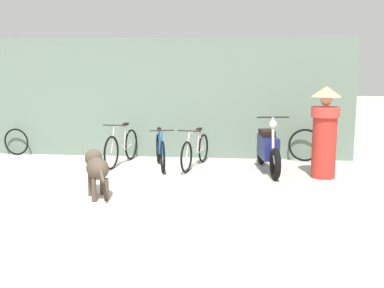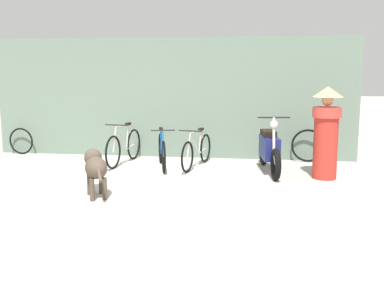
{
  "view_description": "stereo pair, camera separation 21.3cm",
  "coord_description": "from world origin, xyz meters",
  "px_view_note": "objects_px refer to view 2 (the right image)",
  "views": [
    {
      "loc": [
        1.64,
        -6.27,
        1.89
      ],
      "look_at": [
        0.79,
        1.37,
        0.65
      ],
      "focal_mm": 42.0,
      "sensor_mm": 36.0,
      "label": 1
    },
    {
      "loc": [
        1.86,
        -6.25,
        1.89
      ],
      "look_at": [
        0.79,
        1.37,
        0.65
      ],
      "focal_mm": 42.0,
      "sensor_mm": 36.0,
      "label": 2
    }
  ],
  "objects_px": {
    "spare_tire_right": "(308,146)",
    "bicycle_1": "(162,151)",
    "bicycle_2": "(197,151)",
    "person_in_robes": "(326,130)",
    "bicycle_0": "(124,147)",
    "stray_dog": "(95,167)",
    "spare_tire_left": "(21,141)",
    "motorcycle": "(269,150)"
  },
  "relations": [
    {
      "from": "bicycle_1",
      "to": "bicycle_2",
      "type": "height_order",
      "value": "bicycle_1"
    },
    {
      "from": "spare_tire_left",
      "to": "bicycle_0",
      "type": "bearing_deg",
      "value": -15.37
    },
    {
      "from": "stray_dog",
      "to": "spare_tire_left",
      "type": "xyz_separation_m",
      "value": [
        -2.94,
        3.15,
        -0.15
      ]
    },
    {
      "from": "motorcycle",
      "to": "person_in_robes",
      "type": "xyz_separation_m",
      "value": [
        0.97,
        -0.39,
        0.44
      ]
    },
    {
      "from": "stray_dog",
      "to": "person_in_robes",
      "type": "height_order",
      "value": "person_in_robes"
    },
    {
      "from": "bicycle_1",
      "to": "motorcycle",
      "type": "xyz_separation_m",
      "value": [
        2.1,
        -0.12,
        0.1
      ]
    },
    {
      "from": "bicycle_1",
      "to": "motorcycle",
      "type": "height_order",
      "value": "motorcycle"
    },
    {
      "from": "stray_dog",
      "to": "person_in_robes",
      "type": "bearing_deg",
      "value": -92.52
    },
    {
      "from": "person_in_robes",
      "to": "spare_tire_left",
      "type": "relative_size",
      "value": 2.67
    },
    {
      "from": "bicycle_1",
      "to": "bicycle_2",
      "type": "distance_m",
      "value": 0.7
    },
    {
      "from": "motorcycle",
      "to": "spare_tire_right",
      "type": "height_order",
      "value": "motorcycle"
    },
    {
      "from": "bicycle_1",
      "to": "bicycle_2",
      "type": "relative_size",
      "value": 0.95
    },
    {
      "from": "bicycle_0",
      "to": "person_in_robes",
      "type": "distance_m",
      "value": 4.02
    },
    {
      "from": "bicycle_1",
      "to": "spare_tire_left",
      "type": "relative_size",
      "value": 2.52
    },
    {
      "from": "bicycle_2",
      "to": "person_in_robes",
      "type": "distance_m",
      "value": 2.52
    },
    {
      "from": "spare_tire_left",
      "to": "spare_tire_right",
      "type": "bearing_deg",
      "value": -0.11
    },
    {
      "from": "motorcycle",
      "to": "spare_tire_right",
      "type": "bearing_deg",
      "value": 133.92
    },
    {
      "from": "bicycle_0",
      "to": "motorcycle",
      "type": "bearing_deg",
      "value": 90.94
    },
    {
      "from": "bicycle_0",
      "to": "spare_tire_right",
      "type": "bearing_deg",
      "value": 108.63
    },
    {
      "from": "bicycle_1",
      "to": "motorcycle",
      "type": "distance_m",
      "value": 2.11
    },
    {
      "from": "spare_tire_right",
      "to": "motorcycle",
      "type": "bearing_deg",
      "value": -127.91
    },
    {
      "from": "spare_tire_right",
      "to": "bicycle_2",
      "type": "bearing_deg",
      "value": -159.3
    },
    {
      "from": "bicycle_0",
      "to": "stray_dog",
      "type": "height_order",
      "value": "bicycle_0"
    },
    {
      "from": "stray_dog",
      "to": "spare_tire_right",
      "type": "xyz_separation_m",
      "value": [
        3.53,
        3.14,
        -0.11
      ]
    },
    {
      "from": "motorcycle",
      "to": "stray_dog",
      "type": "relative_size",
      "value": 1.92
    },
    {
      "from": "bicycle_1",
      "to": "stray_dog",
      "type": "xyz_separation_m",
      "value": [
        -0.58,
        -2.18,
        0.13
      ]
    },
    {
      "from": "spare_tire_right",
      "to": "bicycle_1",
      "type": "bearing_deg",
      "value": -161.91
    },
    {
      "from": "bicycle_1",
      "to": "spare_tire_right",
      "type": "distance_m",
      "value": 3.1
    },
    {
      "from": "bicycle_0",
      "to": "motorcycle",
      "type": "height_order",
      "value": "motorcycle"
    },
    {
      "from": "spare_tire_right",
      "to": "person_in_robes",
      "type": "bearing_deg",
      "value": -85.03
    },
    {
      "from": "bicycle_2",
      "to": "person_in_robes",
      "type": "height_order",
      "value": "person_in_robes"
    },
    {
      "from": "bicycle_1",
      "to": "spare_tire_right",
      "type": "bearing_deg",
      "value": 92.46
    },
    {
      "from": "motorcycle",
      "to": "person_in_robes",
      "type": "distance_m",
      "value": 1.13
    },
    {
      "from": "bicycle_1",
      "to": "spare_tire_right",
      "type": "relative_size",
      "value": 2.21
    },
    {
      "from": "motorcycle",
      "to": "bicycle_0",
      "type": "bearing_deg",
      "value": -105.07
    },
    {
      "from": "bicycle_0",
      "to": "bicycle_1",
      "type": "height_order",
      "value": "bicycle_0"
    },
    {
      "from": "bicycle_2",
      "to": "bicycle_1",
      "type": "bearing_deg",
      "value": -68.47
    },
    {
      "from": "bicycle_2",
      "to": "person_in_robes",
      "type": "relative_size",
      "value": 0.99
    },
    {
      "from": "bicycle_2",
      "to": "motorcycle",
      "type": "height_order",
      "value": "motorcycle"
    },
    {
      "from": "bicycle_2",
      "to": "spare_tire_right",
      "type": "relative_size",
      "value": 2.33
    },
    {
      "from": "stray_dog",
      "to": "motorcycle",
      "type": "bearing_deg",
      "value": -79.63
    },
    {
      "from": "bicycle_1",
      "to": "stray_dog",
      "type": "relative_size",
      "value": 1.55
    }
  ]
}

